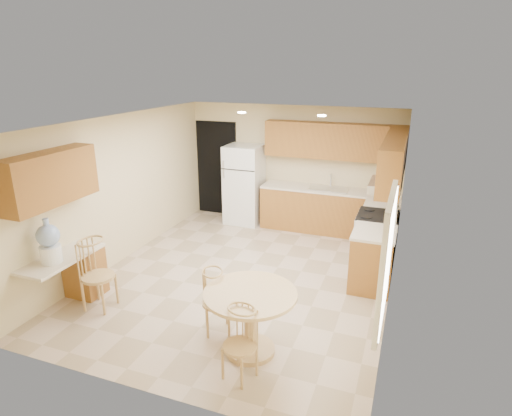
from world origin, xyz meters
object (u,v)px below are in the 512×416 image
(chair_table_a, at_px, (214,298))
(chair_table_b, at_px, (237,342))
(stove, at_px, (376,239))
(dining_table, at_px, (250,313))
(chair_desk, at_px, (92,271))
(refrigerator, at_px, (244,184))
(water_crock, at_px, (49,243))

(chair_table_a, bearing_deg, chair_table_b, 11.00)
(stove, distance_m, dining_table, 3.14)
(stove, bearing_deg, chair_desk, -140.83)
(refrigerator, height_order, water_crock, refrigerator)
(refrigerator, relative_size, stove, 1.54)
(dining_table, xyz_separation_m, chair_desk, (-2.34, 0.10, 0.09))
(stove, distance_m, chair_table_b, 3.63)
(refrigerator, xyz_separation_m, chair_desk, (-0.60, -4.05, -0.22))
(dining_table, bearing_deg, chair_desk, 177.64)
(chair_table_b, height_order, chair_desk, chair_desk)
(dining_table, bearing_deg, chair_table_a, 162.94)
(dining_table, distance_m, water_crock, 2.84)
(stove, xyz_separation_m, chair_desk, (-3.47, -2.83, 0.15))
(dining_table, distance_m, chair_table_a, 0.58)
(dining_table, relative_size, chair_table_a, 1.28)
(stove, relative_size, chair_table_a, 1.28)
(dining_table, height_order, chair_table_b, chair_table_b)
(chair_desk, bearing_deg, chair_table_a, 88.59)
(chair_table_b, relative_size, water_crock, 1.36)
(chair_table_b, distance_m, water_crock, 2.92)
(refrigerator, distance_m, stove, 3.15)
(chair_table_b, relative_size, chair_desk, 0.83)
(dining_table, height_order, water_crock, water_crock)
(chair_table_a, bearing_deg, refrigerator, 167.08)
(chair_desk, distance_m, water_crock, 0.66)
(refrigerator, xyz_separation_m, water_crock, (-1.05, -4.27, 0.21))
(dining_table, bearing_deg, stove, 68.77)
(chair_table_a, bearing_deg, stove, 119.00)
(chair_table_a, distance_m, water_crock, 2.32)
(refrigerator, xyz_separation_m, chair_table_a, (1.19, -3.98, -0.32))
(chair_table_a, distance_m, chair_table_b, 0.92)
(stove, height_order, water_crock, water_crock)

